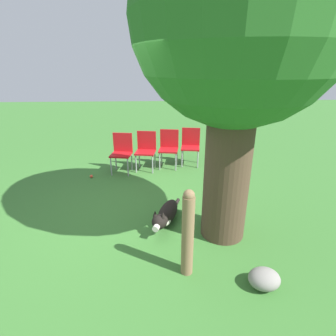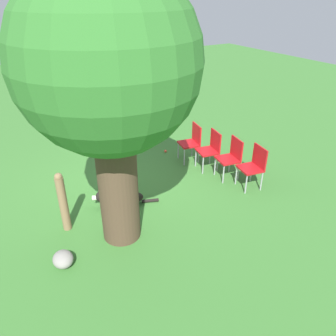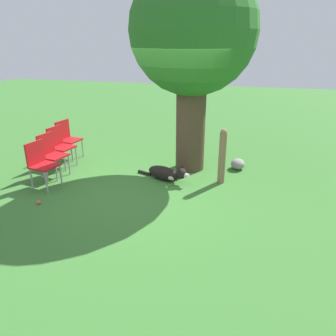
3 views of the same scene
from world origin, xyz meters
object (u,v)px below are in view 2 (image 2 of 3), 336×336
Objects in this scene: red_chair_2 at (231,156)px; oak_tree at (108,69)px; dog at (120,198)px; red_chair_1 at (211,148)px; red_chair_3 at (254,164)px; tennis_ball at (166,151)px; fence_post at (63,202)px; red_chair_0 at (192,140)px.

oak_tree is at bearing 22.09° from red_chair_2.
red_chair_1 is at bearing -151.31° from dog.
red_chair_3 is 2.45m from tennis_ball.
fence_post is 3.44m from red_chair_1.
red_chair_1 is at bearing -156.38° from oak_tree.
red_chair_3 reaches higher than tennis_ball.
red_chair_0 is 1.00× the size of red_chair_3.
red_chair_1 and red_chair_3 have the same top height.
red_chair_0 is 0.56m from red_chair_1.
fence_post is 3.43m from tennis_ball.
red_chair_1 is 1.38m from tennis_ball.
tennis_ball is at bearing -61.92° from red_chair_3.
dog is at bearing 31.67° from red_chair_0.
dog is at bearing -169.71° from fence_post.
red_chair_2 is at bearing -167.53° from oak_tree.
tennis_ball is (-2.16, -2.35, -2.68)m from oak_tree.
dog is 1.34× the size of red_chair_3.
dog is at bearing 39.77° from tennis_ball.
red_chair_3 is (-2.62, 0.73, 0.36)m from dog.
dog is 1.14m from fence_post.
fence_post is at bearing 9.66° from red_chair_2.
red_chair_2 is (-0.14, 0.54, 0.00)m from red_chair_1.
red_chair_2 is at bearing 114.24° from red_chair_1.
fence_post reaches higher than tennis_ball.
red_chair_1 is 1.00× the size of red_chair_2.
fence_post is at bearing 28.02° from red_chair_0.
red_chair_0 is at bearing -65.76° from red_chair_2.
red_chair_0 and red_chair_3 have the same top height.
oak_tree is at bearing 33.23° from red_chair_1.
red_chair_0 is 1.00× the size of red_chair_2.
fence_post is (0.75, -0.61, -2.17)m from oak_tree.
oak_tree is 3.66m from red_chair_3.
dog is 1.34× the size of red_chair_1.
fence_post is at bearing 30.43° from dog.
fence_post reaches higher than red_chair_3.
red_chair_2 reaches higher than tennis_ball.
red_chair_3 is at bearing -178.52° from oak_tree.
dog is at bearing -110.47° from oak_tree.
oak_tree is 4.56× the size of red_chair_1.
red_chair_0 reaches higher than tennis_ball.
fence_post reaches higher than red_chair_0.
tennis_ball is (-1.86, -1.55, -0.12)m from dog.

